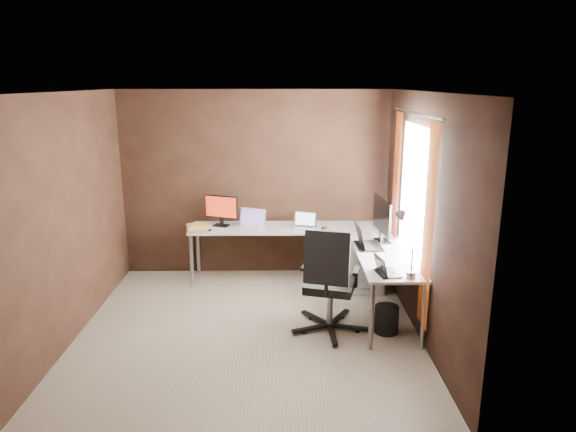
{
  "coord_description": "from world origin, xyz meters",
  "views": [
    {
      "loc": [
        0.36,
        -5.03,
        2.6
      ],
      "look_at": [
        0.43,
        0.95,
        1.02
      ],
      "focal_mm": 32.0,
      "sensor_mm": 36.0,
      "label": 1
    }
  ],
  "objects_px": {
    "drawer_pedestal": "(365,266)",
    "laptop_black_small": "(385,270)",
    "office_chair": "(329,301)",
    "desk_lamp": "(405,236)",
    "monitor_left": "(221,209)",
    "laptop_white": "(251,224)",
    "monitor_right": "(382,218)",
    "laptop_black_big": "(366,242)",
    "wastebasket": "(386,319)",
    "laptop_silver": "(304,224)",
    "book_stack": "(197,228)"
  },
  "relations": [
    {
      "from": "wastebasket",
      "to": "laptop_black_big",
      "type": "bearing_deg",
      "value": 101.16
    },
    {
      "from": "monitor_left",
      "to": "wastebasket",
      "type": "relative_size",
      "value": 1.53
    },
    {
      "from": "monitor_right",
      "to": "office_chair",
      "type": "bearing_deg",
      "value": 135.07
    },
    {
      "from": "office_chair",
      "to": "drawer_pedestal",
      "type": "bearing_deg",
      "value": 79.13
    },
    {
      "from": "monitor_left",
      "to": "office_chair",
      "type": "distance_m",
      "value": 2.14
    },
    {
      "from": "laptop_black_small",
      "to": "book_stack",
      "type": "height_order",
      "value": "laptop_black_small"
    },
    {
      "from": "monitor_right",
      "to": "laptop_silver",
      "type": "xyz_separation_m",
      "value": [
        -0.9,
        0.61,
        -0.25
      ]
    },
    {
      "from": "laptop_white",
      "to": "laptop_black_small",
      "type": "bearing_deg",
      "value": -28.4
    },
    {
      "from": "monitor_left",
      "to": "office_chair",
      "type": "height_order",
      "value": "office_chair"
    },
    {
      "from": "monitor_left",
      "to": "laptop_silver",
      "type": "distance_m",
      "value": 1.12
    },
    {
      "from": "book_stack",
      "to": "office_chair",
      "type": "xyz_separation_m",
      "value": [
        1.59,
        -1.34,
        -0.43
      ]
    },
    {
      "from": "laptop_black_big",
      "to": "monitor_right",
      "type": "bearing_deg",
      "value": -50.91
    },
    {
      "from": "desk_lamp",
      "to": "wastebasket",
      "type": "distance_m",
      "value": 1.03
    },
    {
      "from": "monitor_left",
      "to": "desk_lamp",
      "type": "relative_size",
      "value": 0.68
    },
    {
      "from": "laptop_white",
      "to": "book_stack",
      "type": "relative_size",
      "value": 1.37
    },
    {
      "from": "drawer_pedestal",
      "to": "monitor_left",
      "type": "xyz_separation_m",
      "value": [
        -1.87,
        0.41,
        0.66
      ]
    },
    {
      "from": "drawer_pedestal",
      "to": "laptop_white",
      "type": "height_order",
      "value": "laptop_white"
    },
    {
      "from": "laptop_black_big",
      "to": "laptop_black_small",
      "type": "bearing_deg",
      "value": -179.06
    },
    {
      "from": "drawer_pedestal",
      "to": "monitor_left",
      "type": "height_order",
      "value": "monitor_left"
    },
    {
      "from": "monitor_left",
      "to": "laptop_white",
      "type": "distance_m",
      "value": 0.44
    },
    {
      "from": "desk_lamp",
      "to": "laptop_white",
      "type": "bearing_deg",
      "value": 130.56
    },
    {
      "from": "drawer_pedestal",
      "to": "laptop_silver",
      "type": "bearing_deg",
      "value": 158.93
    },
    {
      "from": "laptop_black_big",
      "to": "desk_lamp",
      "type": "distance_m",
      "value": 1.02
    },
    {
      "from": "laptop_silver",
      "to": "laptop_black_small",
      "type": "distance_m",
      "value": 1.84
    },
    {
      "from": "drawer_pedestal",
      "to": "laptop_black_small",
      "type": "bearing_deg",
      "value": -91.77
    },
    {
      "from": "drawer_pedestal",
      "to": "laptop_black_small",
      "type": "xyz_separation_m",
      "value": [
        -0.04,
        -1.38,
        0.47
      ]
    },
    {
      "from": "laptop_black_small",
      "to": "drawer_pedestal",
      "type": "bearing_deg",
      "value": -13.15
    },
    {
      "from": "desk_lamp",
      "to": "office_chair",
      "type": "distance_m",
      "value": 1.1
    },
    {
      "from": "drawer_pedestal",
      "to": "wastebasket",
      "type": "height_order",
      "value": "drawer_pedestal"
    },
    {
      "from": "laptop_silver",
      "to": "office_chair",
      "type": "relative_size",
      "value": 0.3
    },
    {
      "from": "laptop_white",
      "to": "monitor_right",
      "type": "bearing_deg",
      "value": -0.05
    },
    {
      "from": "book_stack",
      "to": "wastebasket",
      "type": "height_order",
      "value": "book_stack"
    },
    {
      "from": "book_stack",
      "to": "monitor_right",
      "type": "bearing_deg",
      "value": -12.06
    },
    {
      "from": "laptop_white",
      "to": "laptop_silver",
      "type": "xyz_separation_m",
      "value": [
        0.7,
        -0.02,
        -0.01
      ]
    },
    {
      "from": "monitor_right",
      "to": "desk_lamp",
      "type": "height_order",
      "value": "desk_lamp"
    },
    {
      "from": "laptop_silver",
      "to": "drawer_pedestal",
      "type": "bearing_deg",
      "value": -4.43
    },
    {
      "from": "laptop_black_big",
      "to": "book_stack",
      "type": "bearing_deg",
      "value": 69.03
    },
    {
      "from": "monitor_left",
      "to": "laptop_silver",
      "type": "xyz_separation_m",
      "value": [
        1.1,
        -0.11,
        -0.19
      ]
    },
    {
      "from": "monitor_right",
      "to": "laptop_black_small",
      "type": "relative_size",
      "value": 2.01
    },
    {
      "from": "monitor_right",
      "to": "wastebasket",
      "type": "xyz_separation_m",
      "value": [
        -0.08,
        -0.89,
        -0.88
      ]
    },
    {
      "from": "office_chair",
      "to": "desk_lamp",
      "type": "bearing_deg",
      "value": -5.78
    },
    {
      "from": "laptop_white",
      "to": "laptop_silver",
      "type": "distance_m",
      "value": 0.7
    },
    {
      "from": "monitor_left",
      "to": "laptop_black_big",
      "type": "xyz_separation_m",
      "value": [
        1.78,
        -0.92,
        -0.17
      ]
    },
    {
      "from": "monitor_right",
      "to": "wastebasket",
      "type": "height_order",
      "value": "monitor_right"
    },
    {
      "from": "drawer_pedestal",
      "to": "laptop_black_big",
      "type": "height_order",
      "value": "laptop_black_big"
    },
    {
      "from": "monitor_left",
      "to": "laptop_white",
      "type": "height_order",
      "value": "monitor_left"
    },
    {
      "from": "monitor_left",
      "to": "laptop_white",
      "type": "bearing_deg",
      "value": 6.52
    },
    {
      "from": "drawer_pedestal",
      "to": "laptop_white",
      "type": "relative_size",
      "value": 1.38
    },
    {
      "from": "drawer_pedestal",
      "to": "laptop_black_big",
      "type": "distance_m",
      "value": 0.71
    },
    {
      "from": "laptop_silver",
      "to": "desk_lamp",
      "type": "relative_size",
      "value": 0.53
    }
  ]
}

